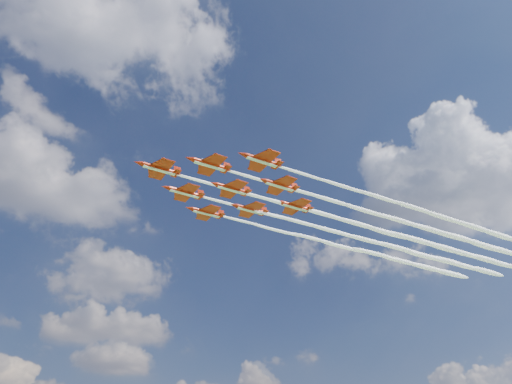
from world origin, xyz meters
The scene contains 9 objects.
jet_lead centered at (35.26, 3.43, 73.63)m, with size 104.16×13.84×2.86m.
jet_row2_port centered at (45.56, -3.42, 73.63)m, with size 104.16×13.84×2.86m.
jet_row2_starb centered at (44.32, 11.85, 73.63)m, with size 104.16×13.84×2.86m.
jet_row3_port centered at (55.87, -10.26, 73.63)m, with size 104.16×13.84×2.86m.
jet_row3_centre centered at (54.63, 5.00, 73.63)m, with size 104.16×13.84×2.86m.
jet_row3_starb centered at (53.39, 20.26, 73.63)m, with size 104.16×13.84×2.86m.
jet_row4_port centered at (64.94, -1.84, 73.63)m, with size 104.16×13.84×2.86m.
jet_row4_starb centered at (63.70, 13.42, 73.63)m, with size 104.16×13.84×2.86m.
jet_tail centered at (74.00, 6.57, 73.63)m, with size 104.16×13.84×2.86m.
Camera 1 is at (-34.65, -101.64, 10.02)m, focal length 35.00 mm.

